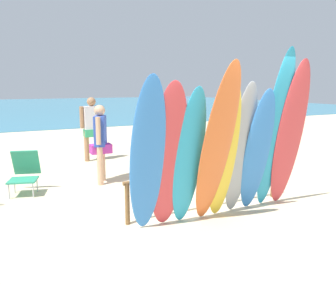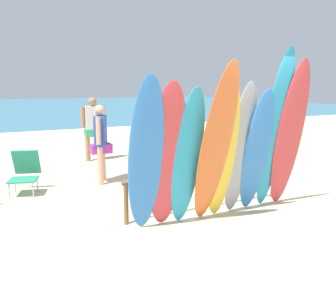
% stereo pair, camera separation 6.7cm
% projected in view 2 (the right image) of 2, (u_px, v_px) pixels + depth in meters
% --- Properties ---
extents(ground, '(60.00, 60.00, 0.00)m').
position_uv_depth(ground, '(67.00, 124.00, 18.10)').
color(ground, beige).
extents(ocean_water, '(60.00, 40.00, 0.02)m').
position_uv_depth(ocean_water, '(36.00, 106.00, 33.96)').
color(ocean_water, teal).
rests_on(ocean_water, ground).
extents(surfboard_rack, '(2.99, 0.07, 0.67)m').
position_uv_depth(surfboard_rack, '(208.00, 179.00, 5.61)').
color(surfboard_rack, brown).
rests_on(surfboard_rack, ground).
extents(surfboard_blue_0, '(0.55, 0.63, 2.22)m').
position_uv_depth(surfboard_blue_0, '(146.00, 157.00, 4.55)').
color(surfboard_blue_0, '#337AD1').
rests_on(surfboard_blue_0, ground).
extents(surfboard_red_1, '(0.59, 0.62, 2.14)m').
position_uv_depth(surfboard_red_1, '(167.00, 157.00, 4.70)').
color(surfboard_red_1, '#D13D42').
rests_on(surfboard_red_1, ground).
extents(surfboard_teal_2, '(0.52, 0.56, 2.07)m').
position_uv_depth(surfboard_teal_2, '(188.00, 158.00, 4.84)').
color(surfboard_teal_2, '#289EC6').
rests_on(surfboard_teal_2, ground).
extents(surfboard_orange_3, '(0.62, 0.80, 2.42)m').
position_uv_depth(surfboard_orange_3, '(216.00, 145.00, 4.85)').
color(surfboard_orange_3, orange).
rests_on(surfboard_orange_3, ground).
extents(surfboard_yellow_4, '(0.49, 0.48, 2.18)m').
position_uv_depth(surfboard_yellow_4, '(223.00, 151.00, 5.11)').
color(surfboard_yellow_4, yellow).
rests_on(surfboard_yellow_4, ground).
extents(surfboard_grey_5, '(0.51, 0.50, 2.14)m').
position_uv_depth(surfboard_grey_5, '(240.00, 149.00, 5.29)').
color(surfboard_grey_5, '#999EA3').
rests_on(surfboard_grey_5, ground).
extents(surfboard_blue_6, '(0.52, 0.60, 2.03)m').
position_uv_depth(surfboard_blue_6, '(257.00, 152.00, 5.38)').
color(surfboard_blue_6, '#337AD1').
rests_on(surfboard_blue_6, ground).
extents(surfboard_teal_7, '(0.49, 0.58, 2.66)m').
position_uv_depth(surfboard_teal_7, '(275.00, 131.00, 5.50)').
color(surfboard_teal_7, '#289EC6').
rests_on(surfboard_teal_7, ground).
extents(surfboard_red_8, '(0.58, 0.55, 2.49)m').
position_uv_depth(surfboard_red_8, '(290.00, 135.00, 5.63)').
color(surfboard_red_8, '#D13D42').
rests_on(surfboard_red_8, ground).
extents(beachgoer_near_rack, '(0.44, 0.63, 1.71)m').
position_uv_depth(beachgoer_near_rack, '(169.00, 129.00, 8.45)').
color(beachgoer_near_rack, tan).
rests_on(beachgoer_near_rack, ground).
extents(beachgoer_by_water, '(0.43, 0.59, 1.67)m').
position_uv_depth(beachgoer_by_water, '(101.00, 138.00, 7.10)').
color(beachgoer_by_water, tan).
rests_on(beachgoer_by_water, ground).
extents(beachgoer_midbeach, '(0.66, 0.28, 1.75)m').
position_uv_depth(beachgoer_midbeach, '(93.00, 124.00, 9.24)').
color(beachgoer_midbeach, '#9E704C').
rests_on(beachgoer_midbeach, ground).
extents(beach_chair_red, '(0.67, 0.79, 0.82)m').
position_uv_depth(beach_chair_red, '(25.00, 171.00, 6.54)').
color(beach_chair_red, '#B7B7BC').
rests_on(beach_chair_red, ground).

